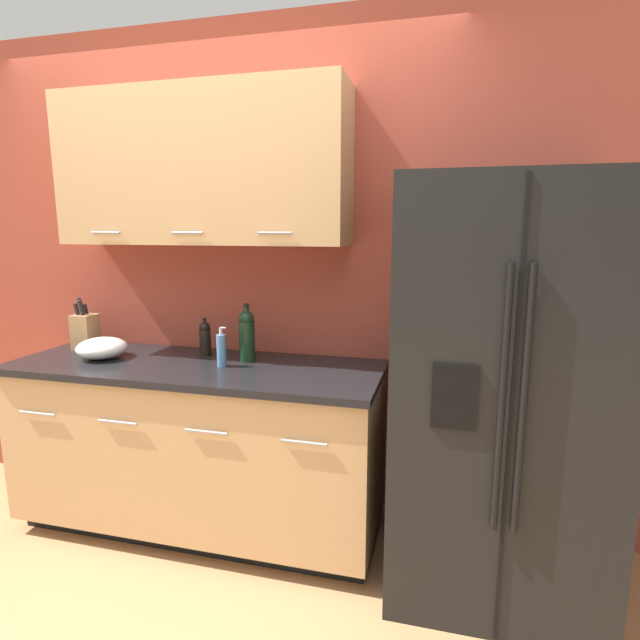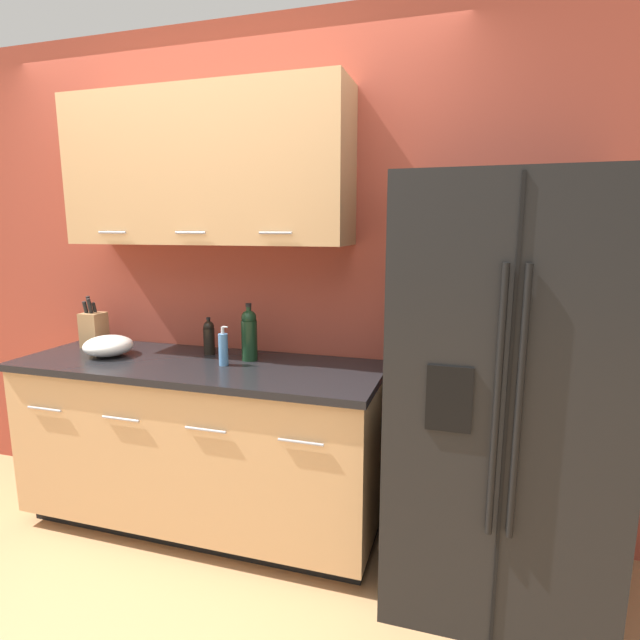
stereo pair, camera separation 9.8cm
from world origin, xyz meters
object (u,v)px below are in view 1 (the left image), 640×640
Objects in this scene: refrigerator at (500,393)px; soap_dispenser at (221,350)px; wine_bottle at (247,335)px; knife_block at (85,331)px; oil_bottle at (205,338)px; mixing_bowl at (102,348)px.

soap_dispenser is (-1.29, 0.03, 0.10)m from refrigerator.
knife_block is at bearing 179.36° from wine_bottle.
refrigerator is 5.98× the size of wine_bottle.
refrigerator is 1.23m from wine_bottle.
knife_block reaches higher than oil_bottle.
mixing_bowl is (-1.96, 0.03, 0.07)m from refrigerator.
wine_bottle is at bearing 10.23° from mixing_bowl.
wine_bottle is 0.27m from oil_bottle.
oil_bottle is at bearing 134.85° from soap_dispenser.
mixing_bowl is at bearing -169.77° from wine_bottle.
knife_block is 0.71m from oil_bottle.
refrigerator is at bearing -8.28° from oil_bottle.
refrigerator reaches higher than soap_dispenser.
soap_dispenser reaches higher than mixing_bowl.
mixing_bowl is (0.22, -0.15, -0.05)m from knife_block.
oil_bottle is (0.71, 0.04, -0.01)m from knife_block.
oil_bottle is at bearing 171.72° from refrigerator.
knife_block is at bearing 171.05° from soap_dispenser.
knife_block is (-2.18, 0.17, 0.12)m from refrigerator.
knife_block is 0.97m from wine_bottle.
oil_bottle reaches higher than mixing_bowl.
soap_dispenser is at bearing -121.98° from wine_bottle.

